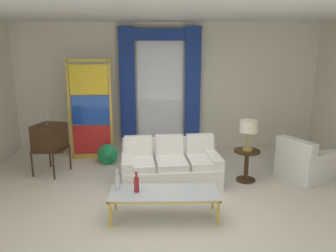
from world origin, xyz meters
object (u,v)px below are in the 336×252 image
object	(u,v)px
vintage_tv	(50,138)
peacock_figurine	(107,155)
armchair_white	(303,164)
table_lamp_brass	(249,128)
bottle_crystal_tall	(137,184)
bottle_blue_decanter	(117,181)
round_side_table	(247,163)
coffee_table	(164,194)
stained_glass_divider	(90,112)
couch_white_long	(170,167)

from	to	relation	value
vintage_tv	peacock_figurine	world-z (taller)	vintage_tv
armchair_white	peacock_figurine	bearing A→B (deg)	169.03
table_lamp_brass	peacock_figurine	bearing A→B (deg)	162.39
peacock_figurine	bottle_crystal_tall	bearing A→B (deg)	-70.21
table_lamp_brass	bottle_blue_decanter	bearing A→B (deg)	-150.41
bottle_blue_decanter	vintage_tv	distance (m)	2.31
bottle_blue_decanter	vintage_tv	world-z (taller)	vintage_tv
bottle_crystal_tall	round_side_table	bearing A→B (deg)	34.77
coffee_table	round_side_table	world-z (taller)	round_side_table
vintage_tv	armchair_white	size ratio (longest dim) A/B	1.22
round_side_table	vintage_tv	bearing A→B (deg)	173.17
round_side_table	armchair_white	bearing A→B (deg)	6.17
coffee_table	vintage_tv	size ratio (longest dim) A/B	1.19
round_side_table	bottle_blue_decanter	bearing A→B (deg)	-150.41
coffee_table	peacock_figurine	distance (m)	2.54
coffee_table	vintage_tv	distance (m)	2.89
peacock_figurine	stained_glass_divider	bearing A→B (deg)	130.73
coffee_table	table_lamp_brass	distance (m)	2.16
stained_glass_divider	peacock_figurine	distance (m)	1.03
bottle_blue_decanter	round_side_table	distance (m)	2.58
bottle_blue_decanter	peacock_figurine	distance (m)	2.22
bottle_crystal_tall	vintage_tv	size ratio (longest dim) A/B	0.24
coffee_table	round_side_table	distance (m)	2.06
vintage_tv	peacock_figurine	distance (m)	1.22
coffee_table	armchair_white	bearing A→B (deg)	28.97
vintage_tv	peacock_figurine	size ratio (longest dim) A/B	2.24
bottle_crystal_tall	table_lamp_brass	bearing A→B (deg)	34.77
couch_white_long	table_lamp_brass	xyz separation A→B (m)	(1.42, 0.05, 0.72)
armchair_white	peacock_figurine	xyz separation A→B (m)	(-3.87, 0.75, -0.07)
stained_glass_divider	peacock_figurine	xyz separation A→B (m)	(0.39, -0.45, -0.84)
couch_white_long	peacock_figurine	xyz separation A→B (m)	(-1.32, 0.92, -0.08)
coffee_table	bottle_crystal_tall	world-z (taller)	bottle_crystal_tall
coffee_table	table_lamp_brass	bearing A→B (deg)	41.27
bottle_blue_decanter	bottle_crystal_tall	size ratio (longest dim) A/B	1.02
bottle_blue_decanter	table_lamp_brass	world-z (taller)	table_lamp_brass
vintage_tv	round_side_table	world-z (taller)	vintage_tv
armchair_white	couch_white_long	bearing A→B (deg)	-176.19
coffee_table	stained_glass_divider	size ratio (longest dim) A/B	0.73
round_side_table	table_lamp_brass	size ratio (longest dim) A/B	1.04
round_side_table	peacock_figurine	bearing A→B (deg)	162.39
bottle_blue_decanter	round_side_table	bearing A→B (deg)	29.59
couch_white_long	stained_glass_divider	size ratio (longest dim) A/B	0.83
bottle_crystal_tall	peacock_figurine	size ratio (longest dim) A/B	0.53
couch_white_long	bottle_blue_decanter	world-z (taller)	couch_white_long
bottle_blue_decanter	couch_white_long	bearing A→B (deg)	56.45
stained_glass_divider	round_side_table	distance (m)	3.48
bottle_crystal_tall	round_side_table	world-z (taller)	bottle_crystal_tall
bottle_crystal_tall	stained_glass_divider	bearing A→B (deg)	113.98
peacock_figurine	round_side_table	distance (m)	2.88
couch_white_long	bottle_crystal_tall	size ratio (longest dim) A/B	5.78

